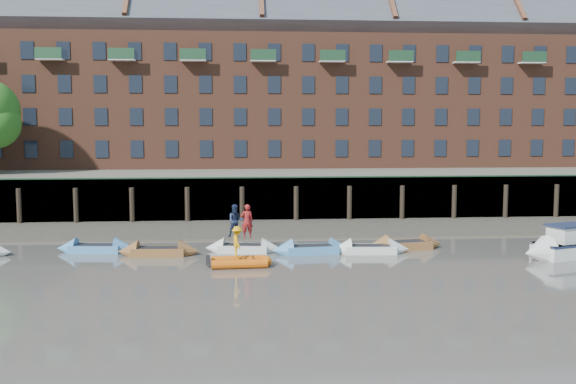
{
  "coord_description": "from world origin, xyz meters",
  "views": [
    {
      "loc": [
        -2.52,
        -27.56,
        7.32
      ],
      "look_at": [
        0.62,
        12.0,
        3.2
      ],
      "focal_mm": 42.0,
      "sensor_mm": 36.0,
      "label": 1
    }
  ],
  "objects": [
    {
      "name": "ground",
      "position": [
        0.0,
        0.0,
        0.0
      ],
      "size": [
        220.0,
        220.0,
        0.0
      ],
      "primitive_type": "plane",
      "color": "#5B564F",
      "rests_on": "ground"
    },
    {
      "name": "foreshore",
      "position": [
        0.0,
        18.0,
        0.0
      ],
      "size": [
        110.0,
        8.0,
        0.5
      ],
      "primitive_type": "cube",
      "color": "#3D382F",
      "rests_on": "ground"
    },
    {
      "name": "mud_band",
      "position": [
        0.0,
        14.6,
        0.0
      ],
      "size": [
        110.0,
        1.6,
        0.1
      ],
      "primitive_type": "cube",
      "color": "#4C4336",
      "rests_on": "ground"
    },
    {
      "name": "river_wall",
      "position": [
        -0.0,
        22.38,
        1.59
      ],
      "size": [
        110.0,
        1.23,
        3.3
      ],
      "color": "#2D2A26",
      "rests_on": "ground"
    },
    {
      "name": "bank_terrace",
      "position": [
        0.0,
        36.0,
        1.6
      ],
      "size": [
        110.0,
        28.0,
        3.2
      ],
      "primitive_type": "cube",
      "color": "#5E594D",
      "rests_on": "ground"
    },
    {
      "name": "apartment_terrace",
      "position": [
        -0.0,
        36.99,
        12.82
      ],
      "size": [
        80.6,
        15.56,
        20.98
      ],
      "color": "brown",
      "rests_on": "bank_terrace"
    },
    {
      "name": "rowboat_1",
      "position": [
        -10.38,
        10.64,
        0.23
      ],
      "size": [
        4.51,
        1.69,
        1.28
      ],
      "rotation": [
        0.0,
        0.0,
        -0.09
      ],
      "color": "#4988C0",
      "rests_on": "ground"
    },
    {
      "name": "rowboat_2",
      "position": [
        -6.74,
        9.46,
        0.23
      ],
      "size": [
        4.54,
        1.51,
        1.3
      ],
      "rotation": [
        0.0,
        0.0,
        -0.05
      ],
      "color": "brown",
      "rests_on": "ground"
    },
    {
      "name": "rowboat_3",
      "position": [
        -2.08,
        10.07,
        0.22
      ],
      "size": [
        4.44,
        1.81,
        1.25
      ],
      "rotation": [
        0.0,
        0.0,
        -0.13
      ],
      "color": "silver",
      "rests_on": "ground"
    },
    {
      "name": "rowboat_4",
      "position": [
        1.74,
        9.38,
        0.23
      ],
      "size": [
        4.61,
        1.78,
        1.3
      ],
      "rotation": [
        0.0,
        0.0,
        0.11
      ],
      "color": "#4988C0",
      "rests_on": "ground"
    },
    {
      "name": "rowboat_5",
      "position": [
        5.03,
        9.2,
        0.22
      ],
      "size": [
        4.44,
        1.5,
        1.27
      ],
      "rotation": [
        0.0,
        0.0,
        -0.05
      ],
      "color": "silver",
      "rests_on": "ground"
    },
    {
      "name": "rowboat_6",
      "position": [
        7.29,
        10.25,
        0.24
      ],
      "size": [
        4.74,
        2.04,
        1.33
      ],
      "rotation": [
        0.0,
        0.0,
        0.16
      ],
      "color": "brown",
      "rests_on": "ground"
    },
    {
      "name": "rib_tender",
      "position": [
        -2.21,
        6.24,
        0.23
      ],
      "size": [
        3.12,
        1.59,
        0.54
      ],
      "rotation": [
        0.0,
        0.0,
        0.05
      ],
      "color": "#D4580C",
      "rests_on": "ground"
    },
    {
      "name": "motor_launch",
      "position": [
        15.05,
        7.15,
        0.58
      ],
      "size": [
        5.82,
        3.52,
        2.28
      ],
      "rotation": [
        0.0,
        0.0,
        3.48
      ],
      "color": "silver",
      "rests_on": "ground"
    },
    {
      "name": "person_rower_a",
      "position": [
        -1.85,
        9.99,
        1.79
      ],
      "size": [
        0.75,
        0.54,
        1.9
      ],
      "primitive_type": "imported",
      "rotation": [
        0.0,
        0.0,
        3.28
      ],
      "color": "maroon",
      "rests_on": "rowboat_3"
    },
    {
      "name": "person_rower_b",
      "position": [
        -2.49,
        10.18,
        1.78
      ],
      "size": [
        0.97,
        0.8,
        1.87
      ],
      "primitive_type": "imported",
      "rotation": [
        0.0,
        0.0,
        0.1
      ],
      "color": "#19233F",
      "rests_on": "rowboat_3"
    },
    {
      "name": "person_rib_crew",
      "position": [
        -2.42,
        6.22,
        1.29
      ],
      "size": [
        0.74,
        1.1,
        1.58
      ],
      "primitive_type": "imported",
      "rotation": [
        0.0,
        0.0,
        1.73
      ],
      "color": "orange",
      "rests_on": "rib_tender"
    }
  ]
}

